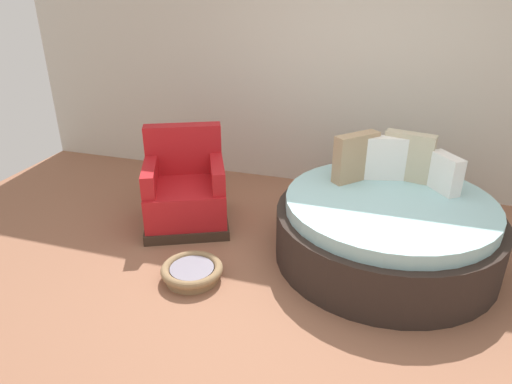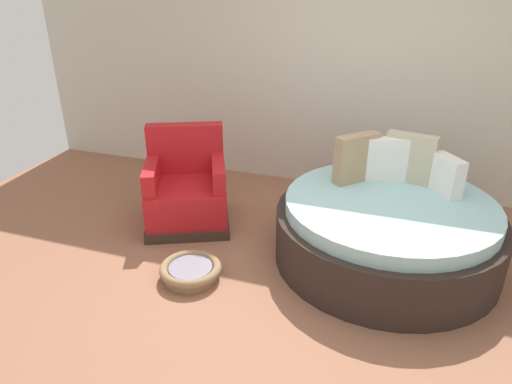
% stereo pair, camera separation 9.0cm
% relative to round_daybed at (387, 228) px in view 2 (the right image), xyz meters
% --- Properties ---
extents(ground_plane, '(8.00, 8.00, 0.02)m').
position_rel_round_daybed_xyz_m(ground_plane, '(-0.56, -0.65, -0.31)').
color(ground_plane, '#936047').
extents(back_wall, '(8.00, 0.12, 3.12)m').
position_rel_round_daybed_xyz_m(back_wall, '(-0.56, 1.50, 1.26)').
color(back_wall, beige).
rests_on(back_wall, ground_plane).
extents(round_daybed, '(1.91, 1.91, 1.01)m').
position_rel_round_daybed_xyz_m(round_daybed, '(0.00, 0.00, 0.00)').
color(round_daybed, '#2D231E').
rests_on(round_daybed, ground_plane).
extents(red_armchair, '(1.06, 1.06, 0.94)m').
position_rel_round_daybed_xyz_m(red_armchair, '(-1.94, 0.07, 0.03)').
color(red_armchair, '#38281E').
rests_on(red_armchair, ground_plane).
extents(pet_basket, '(0.51, 0.51, 0.13)m').
position_rel_round_daybed_xyz_m(pet_basket, '(-1.48, -0.83, -0.23)').
color(pet_basket, '#8E704C').
rests_on(pet_basket, ground_plane).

